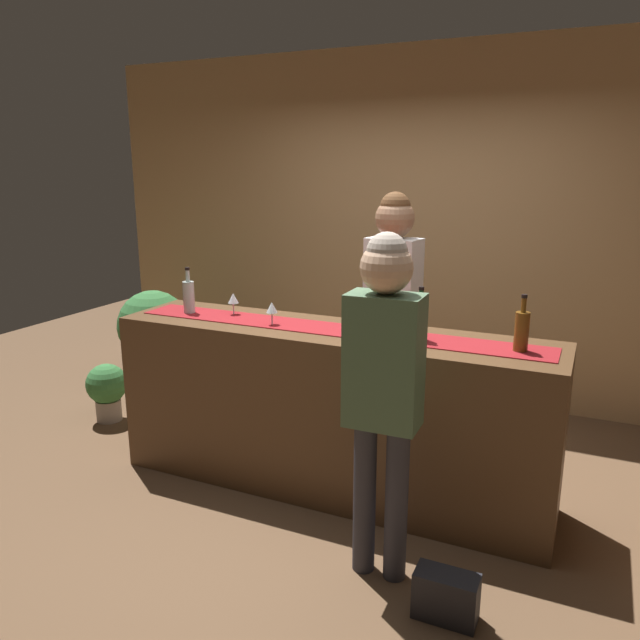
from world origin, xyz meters
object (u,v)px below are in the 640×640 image
handbag (446,596)px  wine_bottle_amber (522,331)px  potted_plant_tall (154,333)px  wine_bottle_clear (189,296)px  bartender (393,296)px  potted_plant_small (107,388)px  wine_glass_mid_counter (233,299)px  wine_bottle_green (420,321)px  customer_sipping (384,374)px  wine_glass_near_customer (272,308)px

handbag → wine_bottle_amber: bearing=80.7°
potted_plant_tall → wine_bottle_clear: bearing=-40.4°
bartender → potted_plant_small: (-2.19, -0.36, -0.86)m
bartender → handbag: size_ratio=6.41×
bartender → wine_bottle_clear: bearing=34.5°
wine_glass_mid_counter → potted_plant_tall: (-1.39, 0.86, -0.60)m
wine_bottle_amber → wine_bottle_green: bearing=-178.4°
wine_glass_mid_counter → handbag: wine_glass_mid_counter is taller
wine_glass_mid_counter → potted_plant_small: bearing=173.4°
bartender → customer_sipping: (0.37, -1.25, -0.09)m
wine_bottle_green → potted_plant_small: (-2.54, 0.23, -0.87)m
wine_bottle_clear → wine_glass_mid_counter: 0.30m
wine_bottle_clear → wine_bottle_amber: bearing=0.2°
wine_glass_near_customer → bartender: size_ratio=0.08×
wine_bottle_green → wine_glass_mid_counter: wine_bottle_green is taller
customer_sipping → potted_plant_small: customer_sipping is taller
wine_bottle_clear → potted_plant_small: size_ratio=0.66×
potted_plant_tall → potted_plant_small: bearing=-82.0°
wine_bottle_amber → potted_plant_small: (-3.07, 0.22, -0.87)m
bartender → wine_glass_mid_counter: bearing=37.7°
wine_bottle_amber → potted_plant_tall: (-3.17, 0.93, -0.61)m
wine_bottle_green → wine_glass_mid_counter: (-1.25, 0.09, -0.01)m
wine_bottle_green → potted_plant_small: wine_bottle_green is taller
wine_bottle_clear → handbag: 2.34m
wine_bottle_clear → wine_glass_near_customer: (0.64, -0.05, -0.01)m
wine_glass_mid_counter → handbag: size_ratio=0.51×
wine_bottle_amber → wine_glass_near_customer: bearing=-177.7°
wine_bottle_green → bartender: (-0.35, 0.60, -0.01)m
bartender → handbag: bearing=125.6°
wine_bottle_clear → potted_plant_tall: bearing=139.6°
bartender → handbag: (0.74, -1.43, -1.02)m
bartender → handbag: bartender is taller
wine_glass_near_customer → potted_plant_tall: wine_glass_near_customer is taller
wine_glass_near_customer → wine_bottle_amber: bearing=2.3°
customer_sipping → handbag: size_ratio=6.00×
wine_glass_near_customer → wine_glass_mid_counter: size_ratio=1.00×
wine_glass_mid_counter → potted_plant_tall: bearing=148.3°
wine_glass_near_customer → handbag: bearing=-31.5°
potted_plant_tall → customer_sipping: bearing=-31.0°
customer_sipping → wine_glass_near_customer: bearing=145.0°
customer_sipping → potted_plant_small: (-2.56, 0.89, -0.77)m
wine_glass_near_customer → wine_glass_mid_counter: (-0.35, 0.13, 0.00)m
wine_glass_near_customer → handbag: size_ratio=0.51×
wine_bottle_green → wine_glass_mid_counter: size_ratio=2.10×
wine_bottle_amber → wine_bottle_clear: (-2.07, -0.01, 0.00)m
wine_glass_mid_counter → bartender: 1.04m
bartender → handbag: 1.90m
bartender → potted_plant_small: bartender is taller
wine_bottle_green → bartender: 0.69m
potted_plant_tall → potted_plant_small: 0.76m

